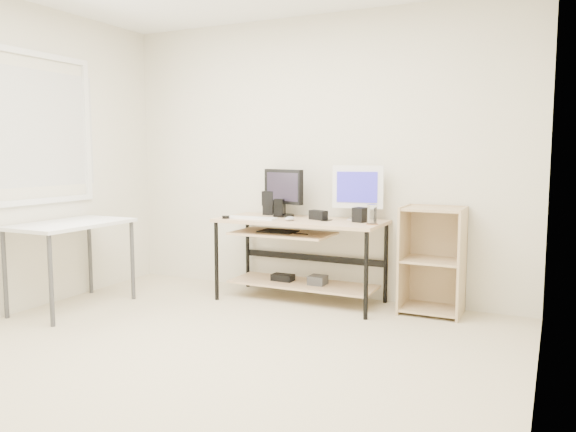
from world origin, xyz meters
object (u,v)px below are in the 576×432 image
at_px(audio_controller, 279,208).
at_px(desk, 298,242).
at_px(side_table, 71,232).
at_px(shelf_unit, 433,259).
at_px(black_monitor, 283,189).
at_px(white_imac, 358,189).

bearing_deg(audio_controller, desk, -20.64).
bearing_deg(side_table, audio_controller, 37.94).
height_order(shelf_unit, audio_controller, audio_controller).
xyz_separation_m(desk, black_monitor, (-0.22, 0.14, 0.46)).
height_order(desk, shelf_unit, shelf_unit).
height_order(shelf_unit, black_monitor, black_monitor).
bearing_deg(desk, audio_controller, 164.76).
bearing_deg(side_table, black_monitor, 39.97).
distance_m(desk, black_monitor, 0.53).
xyz_separation_m(desk, shelf_unit, (1.18, 0.16, -0.09)).
distance_m(side_table, black_monitor, 1.90).
relative_size(side_table, shelf_unit, 1.11).
xyz_separation_m(desk, side_table, (-1.65, -1.06, 0.13)).
bearing_deg(white_imac, side_table, -159.05).
bearing_deg(black_monitor, shelf_unit, 21.89).
relative_size(black_monitor, audio_controller, 2.72).
distance_m(desk, shelf_unit, 1.19).
relative_size(side_table, white_imac, 2.08).
distance_m(side_table, shelf_unit, 3.09).
bearing_deg(black_monitor, desk, -12.33).
bearing_deg(desk, side_table, -147.35).
relative_size(white_imac, audio_controller, 2.81).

